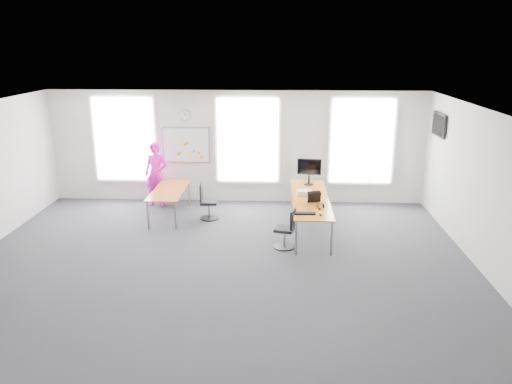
# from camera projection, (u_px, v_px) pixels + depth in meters

# --- Properties ---
(floor) EXTENTS (10.00, 10.00, 0.00)m
(floor) POSITION_uv_depth(u_px,v_px,m) (220.00, 262.00, 9.91)
(floor) COLOR #29292E
(floor) RESTS_ON ground
(ceiling) EXTENTS (10.00, 10.00, 0.00)m
(ceiling) POSITION_uv_depth(u_px,v_px,m) (217.00, 110.00, 9.04)
(ceiling) COLOR white
(ceiling) RESTS_ON ground
(wall_back) EXTENTS (10.00, 0.00, 10.00)m
(wall_back) POSITION_uv_depth(u_px,v_px,m) (237.00, 147.00, 13.30)
(wall_back) COLOR silver
(wall_back) RESTS_ON ground
(wall_front) EXTENTS (10.00, 0.00, 10.00)m
(wall_front) POSITION_uv_depth(u_px,v_px,m) (177.00, 289.00, 5.65)
(wall_front) COLOR silver
(wall_front) RESTS_ON ground
(wall_right) EXTENTS (0.00, 10.00, 10.00)m
(wall_right) POSITION_uv_depth(u_px,v_px,m) (487.00, 193.00, 9.25)
(wall_right) COLOR silver
(wall_right) RESTS_ON ground
(window_left) EXTENTS (1.60, 0.06, 2.20)m
(window_left) POSITION_uv_depth(u_px,v_px,m) (125.00, 139.00, 13.35)
(window_left) COLOR silver
(window_left) RESTS_ON wall_back
(window_mid) EXTENTS (1.60, 0.06, 2.20)m
(window_mid) POSITION_uv_depth(u_px,v_px,m) (248.00, 140.00, 13.20)
(window_mid) COLOR silver
(window_mid) RESTS_ON wall_back
(window_right) EXTENTS (1.60, 0.06, 2.20)m
(window_right) POSITION_uv_depth(u_px,v_px,m) (362.00, 141.00, 13.07)
(window_right) COLOR silver
(window_right) RESTS_ON wall_back
(desk_right) EXTENTS (0.83, 3.13, 0.76)m
(desk_right) POSITION_uv_depth(u_px,v_px,m) (310.00, 200.00, 11.47)
(desk_right) COLOR #BB6315
(desk_right) RESTS_ON ground
(desk_left) EXTENTS (0.77, 1.92, 0.70)m
(desk_left) POSITION_uv_depth(u_px,v_px,m) (169.00, 192.00, 12.32)
(desk_left) COLOR #BB6315
(desk_left) RESTS_ON ground
(chair_right) EXTENTS (0.47, 0.47, 0.85)m
(chair_right) POSITION_uv_depth(u_px,v_px,m) (287.00, 231.00, 10.49)
(chair_right) COLOR black
(chair_right) RESTS_ON ground
(chair_left) EXTENTS (0.47, 0.47, 0.89)m
(chair_left) POSITION_uv_depth(u_px,v_px,m) (207.00, 204.00, 12.23)
(chair_left) COLOR black
(chair_left) RESTS_ON ground
(person) EXTENTS (0.67, 0.48, 1.70)m
(person) POSITION_uv_depth(u_px,v_px,m) (156.00, 174.00, 13.14)
(person) COLOR #F217C6
(person) RESTS_ON ground
(whiteboard) EXTENTS (1.20, 0.03, 0.90)m
(whiteboard) POSITION_uv_depth(u_px,v_px,m) (186.00, 145.00, 13.32)
(whiteboard) COLOR white
(whiteboard) RESTS_ON wall_back
(wall_clock) EXTENTS (0.30, 0.04, 0.30)m
(wall_clock) POSITION_uv_depth(u_px,v_px,m) (185.00, 115.00, 13.09)
(wall_clock) COLOR gray
(wall_clock) RESTS_ON wall_back
(tv) EXTENTS (0.06, 0.90, 0.55)m
(tv) POSITION_uv_depth(u_px,v_px,m) (439.00, 125.00, 11.89)
(tv) COLOR black
(tv) RESTS_ON wall_right
(keyboard) EXTENTS (0.44, 0.16, 0.02)m
(keyboard) POSITION_uv_depth(u_px,v_px,m) (305.00, 213.00, 10.37)
(keyboard) COLOR black
(keyboard) RESTS_ON desk_right
(mouse) EXTENTS (0.07, 0.11, 0.04)m
(mouse) POSITION_uv_depth(u_px,v_px,m) (321.00, 215.00, 10.26)
(mouse) COLOR black
(mouse) RESTS_ON desk_right
(lens_cap) EXTENTS (0.08, 0.08, 0.01)m
(lens_cap) POSITION_uv_depth(u_px,v_px,m) (319.00, 209.00, 10.67)
(lens_cap) COLOR black
(lens_cap) RESTS_ON desk_right
(headphones) EXTENTS (0.16, 0.09, 0.10)m
(headphones) POSITION_uv_depth(u_px,v_px,m) (320.00, 206.00, 10.75)
(headphones) COLOR black
(headphones) RESTS_ON desk_right
(laptop_sleeve) EXTENTS (0.31, 0.24, 0.25)m
(laptop_sleeve) POSITION_uv_depth(u_px,v_px,m) (314.00, 197.00, 11.09)
(laptop_sleeve) COLOR black
(laptop_sleeve) RESTS_ON desk_right
(paper_stack) EXTENTS (0.36, 0.27, 0.12)m
(paper_stack) POSITION_uv_depth(u_px,v_px,m) (304.00, 193.00, 11.62)
(paper_stack) COLOR beige
(paper_stack) RESTS_ON desk_right
(monitor) EXTENTS (0.59, 0.24, 0.66)m
(monitor) POSITION_uv_depth(u_px,v_px,m) (309.00, 169.00, 12.39)
(monitor) COLOR black
(monitor) RESTS_ON desk_right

